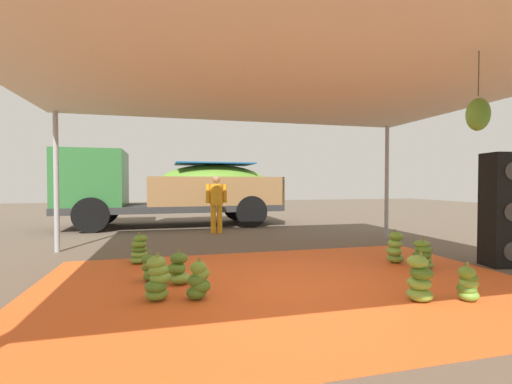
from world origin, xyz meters
name	(u,v)px	position (x,y,z in m)	size (l,w,h in m)	color
ground_plane	(244,246)	(0.00, 3.00, 0.00)	(40.00, 40.00, 0.00)	brown
tarp_orange	(289,285)	(0.00, 0.00, 0.01)	(6.79, 4.52, 0.01)	#E05B23
tent_canopy	(293,76)	(0.01, -0.09, 2.82)	(8.00, 7.00, 2.91)	#9EA0A5
banana_bunch_0	(139,250)	(-2.10, 1.84, 0.24)	(0.39, 0.42, 0.54)	#6B9E38
banana_bunch_1	(151,269)	(-1.85, 0.62, 0.19)	(0.33, 0.31, 0.44)	#477523
banana_bunch_2	(395,249)	(2.20, 0.75, 0.26)	(0.41, 0.39, 0.59)	#75A83D
banana_bunch_4	(179,269)	(-1.47, 0.40, 0.21)	(0.41, 0.38, 0.47)	#75A83D
banana_bunch_5	(419,280)	(1.26, -1.00, 0.26)	(0.36, 0.38, 0.58)	#75A83D
banana_bunch_6	(423,255)	(2.41, 0.33, 0.22)	(0.43, 0.43, 0.51)	#6B9E38
banana_bunch_7	(199,281)	(-1.25, -0.29, 0.22)	(0.35, 0.32, 0.49)	#477523
banana_bunch_8	(468,284)	(1.82, -1.14, 0.20)	(0.29, 0.28, 0.46)	#6B9E38
banana_bunch_9	(158,279)	(-1.73, -0.21, 0.25)	(0.39, 0.39, 0.56)	#60932D
cargo_truck_main	(170,187)	(-1.56, 7.22, 1.27)	(6.90, 2.50, 2.40)	#2D2D2D
worker_0	(216,200)	(-0.31, 5.17, 0.94)	(0.59, 0.36, 1.61)	orange
speaker_stack	(500,210)	(3.79, 0.16, 0.95)	(0.54, 0.52, 1.90)	black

